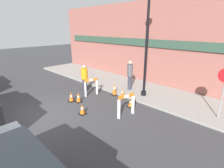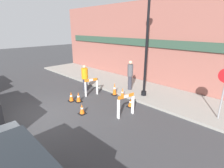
% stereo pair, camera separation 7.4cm
% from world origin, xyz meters
% --- Properties ---
extents(ground_plane, '(60.00, 60.00, 0.00)m').
position_xyz_m(ground_plane, '(0.00, 0.00, 0.00)').
color(ground_plane, '#38383A').
extents(sidewalk_slab, '(18.00, 3.22, 0.11)m').
position_xyz_m(sidewalk_slab, '(0.00, 6.11, 0.06)').
color(sidewalk_slab, gray).
rests_on(sidewalk_slab, ground_plane).
extents(storefront_facade, '(18.00, 0.22, 5.50)m').
position_xyz_m(storefront_facade, '(0.00, 7.79, 2.75)').
color(storefront_facade, '#93564C').
rests_on(storefront_facade, ground_plane).
extents(streetlamp_post, '(0.44, 0.44, 5.94)m').
position_xyz_m(streetlamp_post, '(1.99, 5.34, 3.89)').
color(streetlamp_post, black).
rests_on(streetlamp_post, sidewalk_slab).
extents(barricade_0, '(0.32, 0.79, 1.01)m').
position_xyz_m(barricade_0, '(-0.32, 3.41, 0.54)').
color(barricade_0, white).
rests_on(barricade_0, ground_plane).
extents(barricade_1, '(0.28, 0.88, 1.03)m').
position_xyz_m(barricade_1, '(2.74, 2.92, 0.56)').
color(barricade_1, white).
rests_on(barricade_1, ground_plane).
extents(traffic_cone_0, '(0.30, 0.30, 0.55)m').
position_xyz_m(traffic_cone_0, '(-0.05, 2.32, 0.26)').
color(traffic_cone_0, black).
rests_on(traffic_cone_0, ground_plane).
extents(traffic_cone_1, '(0.30, 0.30, 0.49)m').
position_xyz_m(traffic_cone_1, '(1.20, 1.65, 0.24)').
color(traffic_cone_1, black).
rests_on(traffic_cone_1, ground_plane).
extents(traffic_cone_2, '(0.30, 0.30, 0.46)m').
position_xyz_m(traffic_cone_2, '(2.28, 3.81, 0.22)').
color(traffic_cone_2, black).
rests_on(traffic_cone_2, ground_plane).
extents(traffic_cone_3, '(0.30, 0.30, 0.53)m').
position_xyz_m(traffic_cone_3, '(-0.40, 2.10, 0.25)').
color(traffic_cone_3, black).
rests_on(traffic_cone_3, ground_plane).
extents(traffic_cone_4, '(0.30, 0.30, 0.59)m').
position_xyz_m(traffic_cone_4, '(1.21, 4.40, 0.28)').
color(traffic_cone_4, black).
rests_on(traffic_cone_4, ground_plane).
extents(traffic_cone_5, '(0.30, 0.30, 0.75)m').
position_xyz_m(traffic_cone_5, '(0.59, 4.40, 0.36)').
color(traffic_cone_5, black).
rests_on(traffic_cone_5, ground_plane).
extents(person_worker, '(0.48, 0.48, 1.62)m').
position_xyz_m(person_worker, '(-1.25, 3.66, 0.86)').
color(person_worker, '#33333D').
rests_on(person_worker, ground_plane).
extents(person_pedestrian, '(0.46, 0.46, 1.81)m').
position_xyz_m(person_pedestrian, '(0.80, 5.53, 1.10)').
color(person_pedestrian, '#33333D').
rests_on(person_pedestrian, sidewalk_slab).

